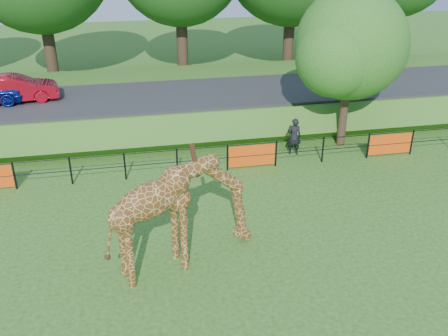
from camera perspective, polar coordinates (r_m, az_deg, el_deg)
The scene contains 8 objects.
ground at distance 13.07m, azimuth -1.10°, elevation -16.27°, with size 90.00×90.00×0.00m, color #285B16.
giraffe at distance 13.92m, azimuth -4.71°, elevation -5.19°, with size 4.52×0.83×3.23m, color brown, non-canonical shape.
perimeter_fence at distance 19.46m, azimuth -5.38°, elevation 0.70°, with size 28.07×0.10×1.10m, color black, non-canonical shape.
embankment at distance 26.40m, azimuth -7.26°, elevation 7.66°, with size 40.00×9.00×1.30m, color #285B16.
road at distance 24.76m, azimuth -7.06°, elevation 8.18°, with size 40.00×5.00×0.12m, color #29292B.
car_red at distance 25.28m, azimuth -22.73°, elevation 8.37°, with size 1.33×3.80×1.25m, color red.
visitor at distance 21.32m, azimuth 8.01°, elevation 3.59°, with size 0.59×0.38×1.61m, color black.
tree_east at distance 21.79m, azimuth 14.46°, elevation 13.12°, with size 5.40×4.71×6.76m.
Camera 1 is at (-1.68, -9.57, 8.75)m, focal length 40.00 mm.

